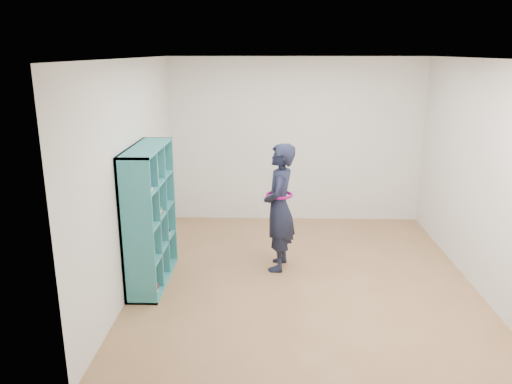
{
  "coord_description": "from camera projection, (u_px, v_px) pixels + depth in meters",
  "views": [
    {
      "loc": [
        -0.42,
        -5.6,
        2.68
      ],
      "look_at": [
        -0.58,
        0.3,
        1.0
      ],
      "focal_mm": 35.0,
      "sensor_mm": 36.0,
      "label": 1
    }
  ],
  "objects": [
    {
      "name": "floor",
      "position": [
        303.0,
        278.0,
        6.11
      ],
      "size": [
        4.5,
        4.5,
        0.0
      ],
      "primitive_type": "plane",
      "color": "olive",
      "rests_on": "ground"
    },
    {
      "name": "ceiling",
      "position": [
        309.0,
        58.0,
        5.4
      ],
      "size": [
        4.5,
        4.5,
        0.0
      ],
      "primitive_type": "plane",
      "color": "white",
      "rests_on": "wall_back"
    },
    {
      "name": "wall_left",
      "position": [
        134.0,
        174.0,
        5.81
      ],
      "size": [
        0.02,
        4.5,
        2.6
      ],
      "primitive_type": "cube",
      "color": "silver",
      "rests_on": "floor"
    },
    {
      "name": "wall_right",
      "position": [
        481.0,
        176.0,
        5.7
      ],
      "size": [
        0.02,
        4.5,
        2.6
      ],
      "primitive_type": "cube",
      "color": "silver",
      "rests_on": "floor"
    },
    {
      "name": "wall_back",
      "position": [
        296.0,
        141.0,
        7.92
      ],
      "size": [
        4.0,
        0.02,
        2.6
      ],
      "primitive_type": "cube",
      "color": "silver",
      "rests_on": "floor"
    },
    {
      "name": "wall_front",
      "position": [
        327.0,
        250.0,
        3.59
      ],
      "size": [
        4.0,
        0.02,
        2.6
      ],
      "primitive_type": "cube",
      "color": "silver",
      "rests_on": "floor"
    },
    {
      "name": "bookshelf",
      "position": [
        148.0,
        218.0,
        5.82
      ],
      "size": [
        0.36,
        1.23,
        1.64
      ],
      "color": "teal",
      "rests_on": "floor"
    },
    {
      "name": "person",
      "position": [
        279.0,
        207.0,
        6.19
      ],
      "size": [
        0.47,
        0.64,
        1.61
      ],
      "rotation": [
        0.0,
        0.0,
        -1.72
      ],
      "color": "black",
      "rests_on": "floor"
    },
    {
      "name": "smartphone",
      "position": [
        270.0,
        197.0,
        6.27
      ],
      "size": [
        0.01,
        0.09,
        0.13
      ],
      "rotation": [
        0.25,
        0.0,
        -0.03
      ],
      "color": "silver",
      "rests_on": "person"
    }
  ]
}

